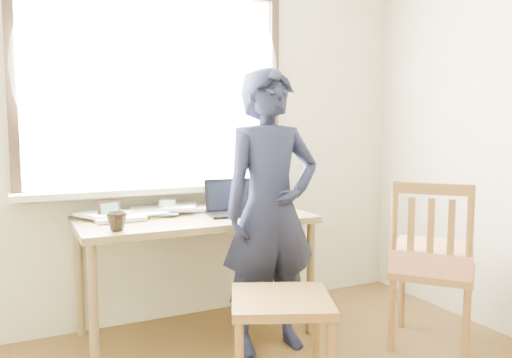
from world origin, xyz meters
name	(u,v)px	position (x,y,z in m)	size (l,w,h in m)	color
room_shell	(329,48)	(-0.02, 0.20, 1.64)	(3.52, 4.02, 2.61)	beige
desk	(195,229)	(-0.06, 1.63, 0.70)	(1.46, 0.73, 0.78)	brown
laptop	(232,206)	(0.18, 1.60, 0.83)	(0.36, 0.31, 0.22)	black
mug_white	(167,206)	(-0.18, 1.84, 0.83)	(0.11, 0.11, 0.09)	white
mug_dark	(117,222)	(-0.59, 1.38, 0.83)	(0.11, 0.11, 0.10)	black
mouse	(263,211)	(0.38, 1.53, 0.80)	(0.08, 0.06, 0.03)	black
desk_clutter	(134,215)	(-0.42, 1.74, 0.80)	(0.88, 0.51, 0.04)	gold
book_a	(135,214)	(-0.41, 1.81, 0.79)	(0.19, 0.26, 0.02)	white
book_b	(231,207)	(0.27, 1.84, 0.79)	(0.18, 0.24, 0.02)	white
picture_frame	(109,211)	(-0.58, 1.73, 0.84)	(0.14, 0.04, 0.11)	black
work_chair	(281,312)	(0.09, 0.75, 0.42)	(0.64, 0.63, 0.50)	brown
side_chair	(433,260)	(1.19, 0.84, 0.54)	(0.66, 0.66, 1.03)	brown
person	(271,211)	(0.29, 1.25, 0.85)	(0.62, 0.40, 1.69)	black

